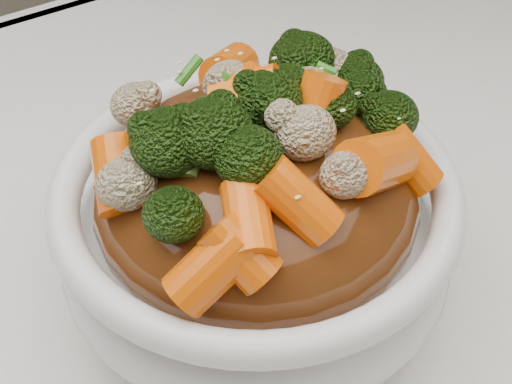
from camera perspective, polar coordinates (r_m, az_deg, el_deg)
tablecloth at (r=0.50m, az=-3.46°, el=-10.96°), size 1.20×0.80×0.04m
bowl at (r=0.47m, az=0.00°, el=-3.09°), size 0.25×0.25×0.09m
sauce_base at (r=0.45m, az=0.00°, el=-0.30°), size 0.20×0.20×0.10m
carrots at (r=0.40m, az=0.00°, el=6.58°), size 0.20×0.20×0.05m
broccoli at (r=0.40m, az=0.00°, el=6.46°), size 0.20×0.20×0.05m
cauliflower at (r=0.40m, az=0.00°, el=6.22°), size 0.20×0.20×0.04m
scallions at (r=0.40m, az=-0.00°, el=6.71°), size 0.15×0.15×0.02m
sesame_seeds at (r=0.40m, az=-0.00°, el=6.71°), size 0.18×0.18×0.01m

